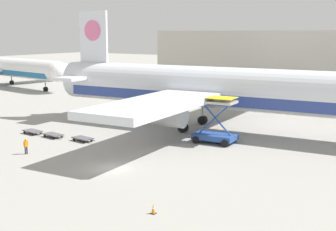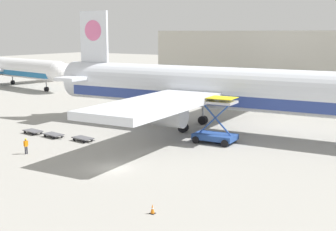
% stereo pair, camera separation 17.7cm
% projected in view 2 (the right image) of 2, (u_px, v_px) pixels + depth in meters
% --- Properties ---
extents(ground_plane, '(400.00, 400.00, 0.00)m').
position_uv_depth(ground_plane, '(111.00, 168.00, 47.83)').
color(ground_plane, '#9E9B93').
extents(airplane_main, '(58.08, 48.47, 17.00)m').
position_uv_depth(airplane_main, '(216.00, 89.00, 65.01)').
color(airplane_main, silver).
rests_on(airplane_main, ground_plane).
extents(airplane_distant, '(47.01, 39.50, 13.81)m').
position_uv_depth(airplane_distant, '(8.00, 68.00, 119.64)').
color(airplane_distant, white).
rests_on(airplane_distant, ground_plane).
extents(scissor_lift_loader, '(5.42, 3.72, 5.80)m').
position_uv_depth(scissor_lift_loader, '(215.00, 126.00, 58.39)').
color(scissor_lift_loader, '#284C99').
rests_on(scissor_lift_loader, ground_plane).
extents(baggage_dolly_lead, '(3.77, 1.83, 0.48)m').
position_uv_depth(baggage_dolly_lead, '(33.00, 131.00, 63.87)').
color(baggage_dolly_lead, '#56565B').
rests_on(baggage_dolly_lead, ground_plane).
extents(baggage_dolly_second, '(3.77, 1.83, 0.48)m').
position_uv_depth(baggage_dolly_second, '(53.00, 134.00, 61.69)').
color(baggage_dolly_second, '#56565B').
rests_on(baggage_dolly_second, ground_plane).
extents(baggage_dolly_third, '(3.77, 1.83, 0.48)m').
position_uv_depth(baggage_dolly_third, '(83.00, 138.00, 59.53)').
color(baggage_dolly_third, '#56565B').
rests_on(baggage_dolly_third, ground_plane).
extents(ground_crew_near, '(0.29, 0.56, 1.83)m').
position_uv_depth(ground_crew_near, '(26.00, 145.00, 53.17)').
color(ground_crew_near, black).
rests_on(ground_crew_near, ground_plane).
extents(traffic_cone_near, '(0.40, 0.40, 0.76)m').
position_uv_depth(traffic_cone_near, '(152.00, 209.00, 35.77)').
color(traffic_cone_near, black).
rests_on(traffic_cone_near, ground_plane).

